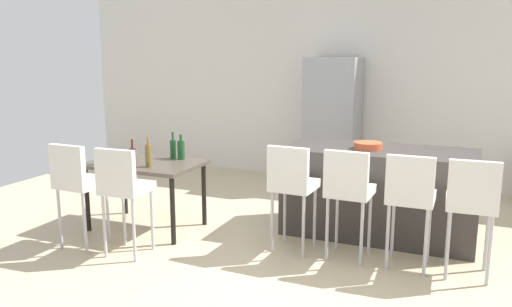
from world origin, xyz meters
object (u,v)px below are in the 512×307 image
(bar_chair_right, at_px, (410,193))
(refrigerator, at_px, (333,122))
(dining_table, at_px, (145,169))
(wine_bottle_far, at_px, (173,149))
(wine_glass_left, at_px, (99,153))
(wine_bottle_inner, at_px, (148,155))
(bar_chair_far, at_px, (472,200))
(kitchen_island, at_px, (379,192))
(dining_chair_near, at_px, (77,179))
(fruit_bowl, at_px, (368,146))
(bar_chair_middle, at_px, (348,187))
(wine_bottle_middle, at_px, (181,150))
(bar_chair_left, at_px, (292,182))
(dining_chair_far, at_px, (123,185))
(wine_bottle_end, at_px, (133,158))

(bar_chair_right, distance_m, refrigerator, 2.99)
(dining_table, height_order, wine_bottle_far, wine_bottle_far)
(wine_glass_left, bearing_deg, wine_bottle_inner, 10.40)
(bar_chair_far, xyz_separation_m, wine_bottle_far, (-3.09, 0.34, 0.15))
(kitchen_island, distance_m, wine_bottle_inner, 2.44)
(dining_chair_near, bearing_deg, refrigerator, 63.51)
(bar_chair_far, bearing_deg, fruit_bowl, 142.55)
(wine_bottle_inner, bearing_deg, bar_chair_middle, 3.92)
(fruit_bowl, bearing_deg, refrigerator, 114.29)
(bar_chair_far, height_order, dining_chair_near, same)
(dining_table, bearing_deg, bar_chair_far, -0.68)
(kitchen_island, distance_m, dining_table, 2.51)
(wine_bottle_middle, relative_size, wine_glass_left, 1.59)
(bar_chair_middle, relative_size, dining_chair_near, 1.00)
(bar_chair_middle, bearing_deg, dining_table, 179.00)
(wine_bottle_far, bearing_deg, refrigerator, 61.98)
(wine_glass_left, height_order, fruit_bowl, fruit_bowl)
(refrigerator, bearing_deg, bar_chair_left, -83.98)
(wine_bottle_middle, height_order, wine_glass_left, wine_bottle_middle)
(bar_chair_middle, xyz_separation_m, bar_chair_right, (0.54, -0.00, 0.00))
(wine_bottle_middle, distance_m, wine_glass_left, 0.87)
(bar_chair_right, xyz_separation_m, wine_bottle_middle, (-2.49, 0.32, 0.15))
(bar_chair_right, xyz_separation_m, wine_glass_left, (-3.15, -0.24, 0.17))
(bar_chair_left, xyz_separation_m, bar_chair_right, (1.08, -0.00, 0.00))
(bar_chair_far, distance_m, dining_chair_far, 3.07)
(kitchen_island, bearing_deg, bar_chair_middle, -100.49)
(bar_chair_left, bearing_deg, kitchen_island, 49.58)
(bar_chair_left, distance_m, dining_chair_far, 1.58)
(dining_chair_far, bearing_deg, wine_bottle_far, 95.37)
(wine_bottle_inner, distance_m, refrigerator, 3.05)
(bar_chair_middle, xyz_separation_m, refrigerator, (-0.82, 2.65, 0.22))
(wine_bottle_middle, distance_m, wine_bottle_inner, 0.48)
(bar_chair_far, bearing_deg, wine_bottle_middle, 173.83)
(wine_bottle_inner, distance_m, wine_bottle_far, 0.48)
(dining_table, xyz_separation_m, wine_bottle_inner, (0.17, -0.18, 0.20))
(dining_chair_near, height_order, wine_bottle_end, dining_chair_near)
(dining_chair_near, bearing_deg, wine_glass_left, 103.06)
(bar_chair_far, bearing_deg, bar_chair_middle, 180.00)
(kitchen_island, distance_m, refrigerator, 2.13)
(kitchen_island, distance_m, wine_bottle_far, 2.29)
(kitchen_island, bearing_deg, bar_chair_far, -42.58)
(bar_chair_middle, xyz_separation_m, dining_table, (-2.23, 0.04, -0.04))
(bar_chair_far, relative_size, fruit_bowl, 3.62)
(wine_glass_left, relative_size, refrigerator, 0.09)
(wine_bottle_far, bearing_deg, wine_glass_left, -133.65)
(dining_chair_near, bearing_deg, fruit_bowl, 30.47)
(bar_chair_right, distance_m, wine_bottle_far, 2.62)
(wine_bottle_far, height_order, fruit_bowl, wine_bottle_far)
(dining_table, relative_size, dining_chair_far, 1.13)
(kitchen_island, xyz_separation_m, refrigerator, (-0.97, 1.84, 0.46))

